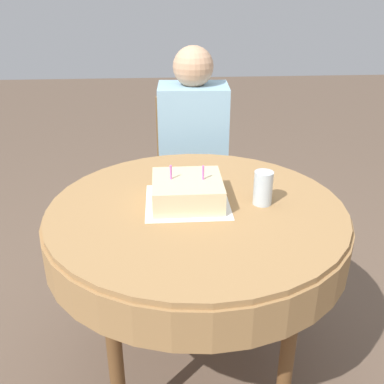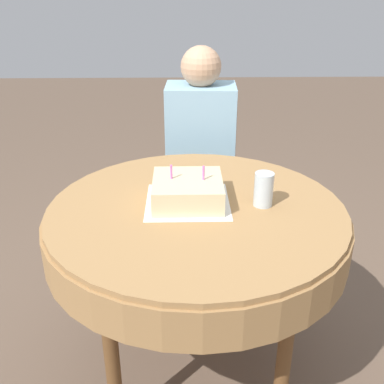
% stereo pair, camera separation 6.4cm
% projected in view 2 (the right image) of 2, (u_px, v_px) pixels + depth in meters
% --- Properties ---
extents(ground_plane, '(12.00, 12.00, 0.00)m').
position_uv_depth(ground_plane, '(196.00, 365.00, 1.87)').
color(ground_plane, brown).
extents(dining_table, '(1.05, 1.05, 0.75)m').
position_uv_depth(dining_table, '(196.00, 229.00, 1.59)').
color(dining_table, '#9E7547').
rests_on(dining_table, ground_plane).
extents(chair, '(0.46, 0.46, 0.88)m').
position_uv_depth(chair, '(200.00, 174.00, 2.45)').
color(chair, brown).
rests_on(chair, ground_plane).
extents(person, '(0.35, 0.35, 1.17)m').
position_uv_depth(person, '(200.00, 141.00, 2.28)').
color(person, tan).
rests_on(person, ground_plane).
extents(napkin, '(0.29, 0.29, 0.00)m').
position_uv_depth(napkin, '(188.00, 202.00, 1.58)').
color(napkin, white).
rests_on(napkin, dining_table).
extents(birthday_cake, '(0.24, 0.24, 0.13)m').
position_uv_depth(birthday_cake, '(188.00, 191.00, 1.56)').
color(birthday_cake, beige).
rests_on(birthday_cake, dining_table).
extents(drinking_glass, '(0.07, 0.07, 0.12)m').
position_uv_depth(drinking_glass, '(264.00, 189.00, 1.53)').
color(drinking_glass, silver).
rests_on(drinking_glass, dining_table).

